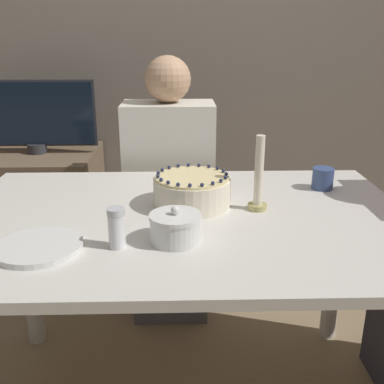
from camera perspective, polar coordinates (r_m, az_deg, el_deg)
The scene contains 11 objects.
wall_behind at distance 2.68m, azimuth -1.47°, elevation 19.68°, with size 8.00×0.05×2.60m.
dining_table at distance 1.43m, azimuth -1.09°, elevation -7.24°, with size 1.42×0.94×0.76m.
cake at distance 1.45m, azimuth -0.00°, elevation 0.15°, with size 0.25×0.25×0.11m.
sugar_bowl at distance 1.20m, azimuth -2.12°, elevation -4.54°, with size 0.14×0.14×0.10m.
sugar_shaker at distance 1.18m, azimuth -9.55°, elevation -4.50°, with size 0.05×0.05×0.11m.
plate_stack at distance 1.24m, azimuth -18.88°, elevation -6.58°, with size 0.23×0.23×0.02m.
candle at distance 1.42m, azimuth 8.45°, elevation 1.41°, with size 0.06×0.06×0.24m.
cup at distance 1.68m, azimuth 16.27°, elevation 1.66°, with size 0.08×0.08×0.08m.
person_man_blue_shirt at distance 2.09m, azimuth -2.82°, elevation -2.00°, with size 0.40×0.34×1.21m.
side_cabinet at distance 2.65m, azimuth -18.19°, elevation -2.46°, with size 0.60×0.56×0.69m.
tv_monitor at distance 2.51m, azimuth -19.48°, elevation 9.18°, with size 0.65×0.10×0.38m.
Camera 1 is at (-0.01, -1.28, 1.29)m, focal length 42.00 mm.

